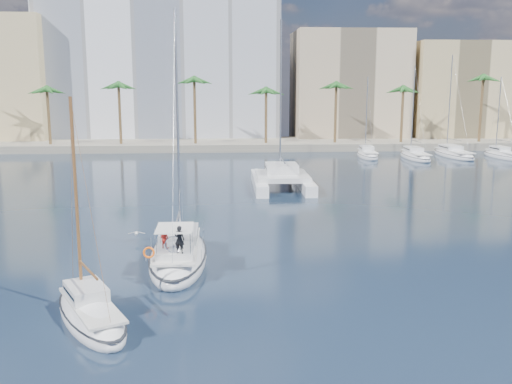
{
  "coord_description": "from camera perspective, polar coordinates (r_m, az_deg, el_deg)",
  "views": [
    {
      "loc": [
        -1.66,
        -35.21,
        10.58
      ],
      "look_at": [
        0.67,
        1.5,
        3.61
      ],
      "focal_mm": 40.0,
      "sensor_mm": 36.0,
      "label": 1
    }
  ],
  "objects": [
    {
      "name": "main_sloop",
      "position": [
        34.74,
        -7.77,
        -6.24
      ],
      "size": [
        3.43,
        10.65,
        15.8
      ],
      "rotation": [
        0.0,
        0.0,
        0.0
      ],
      "color": "white",
      "rests_on": "ground"
    },
    {
      "name": "moored_yacht_c",
      "position": [
        89.84,
        19.13,
        3.37
      ],
      "size": [
        3.98,
        12.33,
        15.54
      ],
      "primitive_type": null,
      "rotation": [
        0.0,
        0.0,
        0.03
      ],
      "color": "white",
      "rests_on": "ground"
    },
    {
      "name": "moored_yacht_a",
      "position": [
        85.67,
        11.07,
        3.43
      ],
      "size": [
        3.37,
        9.52,
        11.9
      ],
      "primitive_type": null,
      "rotation": [
        0.0,
        0.0,
        -0.07
      ],
      "color": "white",
      "rests_on": "ground"
    },
    {
      "name": "small_sloop",
      "position": [
        27.3,
        -16.19,
        -11.61
      ],
      "size": [
        5.45,
        7.66,
        10.66
      ],
      "rotation": [
        0.0,
        0.0,
        0.47
      ],
      "color": "white",
      "rests_on": "ground"
    },
    {
      "name": "seagull",
      "position": [
        39.89,
        -11.86,
        -4.04
      ],
      "size": [
        1.17,
        0.5,
        0.22
      ],
      "color": "silver",
      "rests_on": "ground"
    },
    {
      "name": "palm_centre",
      "position": [
        92.23,
        -2.64,
        10.53
      ],
      "size": [
        3.6,
        3.6,
        12.3
      ],
      "color": "brown",
      "rests_on": "ground"
    },
    {
      "name": "moored_yacht_b",
      "position": [
        85.67,
        15.62,
        3.24
      ],
      "size": [
        3.32,
        10.83,
        13.72
      ],
      "primitive_type": null,
      "rotation": [
        0.0,
        0.0,
        -0.02
      ],
      "color": "white",
      "rests_on": "ground"
    },
    {
      "name": "moored_yacht_d",
      "position": [
        90.77,
        23.41,
        3.15
      ],
      "size": [
        3.52,
        9.55,
        11.9
      ],
      "primitive_type": null,
      "rotation": [
        0.0,
        0.0,
        0.09
      ],
      "color": "white",
      "rests_on": "ground"
    },
    {
      "name": "building_tan_right",
      "position": [
        112.08,
        19.57,
        9.31
      ],
      "size": [
        18.0,
        12.0,
        18.0
      ],
      "primitive_type": "cube",
      "color": "tan",
      "rests_on": "ground"
    },
    {
      "name": "ground",
      "position": [
        36.8,
        -0.89,
        -5.98
      ],
      "size": [
        160.0,
        160.0,
        0.0
      ],
      "primitive_type": "plane",
      "color": "black",
      "rests_on": "ground"
    },
    {
      "name": "palm_left",
      "position": [
        97.72,
        -23.3,
        9.69
      ],
      "size": [
        3.6,
        3.6,
        12.3
      ],
      "color": "brown",
      "rests_on": "ground"
    },
    {
      "name": "catamaran",
      "position": [
        59.07,
        2.58,
        1.52
      ],
      "size": [
        5.98,
        11.75,
        17.07
      ],
      "rotation": [
        0.0,
        0.0,
        -0.01
      ],
      "color": "white",
      "rests_on": "ground"
    },
    {
      "name": "building_modern",
      "position": [
        108.76,
        -9.29,
        12.39
      ],
      "size": [
        42.0,
        16.0,
        28.0
      ],
      "primitive_type": "cube",
      "color": "white",
      "rests_on": "ground"
    },
    {
      "name": "palm_right",
      "position": [
        98.87,
        17.8,
        10.05
      ],
      "size": [
        3.6,
        3.6,
        12.3
      ],
      "color": "brown",
      "rests_on": "ground"
    },
    {
      "name": "quay",
      "position": [
        96.74,
        -2.63,
        4.79
      ],
      "size": [
        120.0,
        14.0,
        1.2
      ],
      "primitive_type": "cube",
      "color": "gray",
      "rests_on": "ground"
    },
    {
      "name": "building_beige",
      "position": [
        107.84,
        9.2,
        10.28
      ],
      "size": [
        20.0,
        14.0,
        20.0
      ],
      "primitive_type": "cube",
      "color": "tan",
      "rests_on": "ground"
    }
  ]
}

